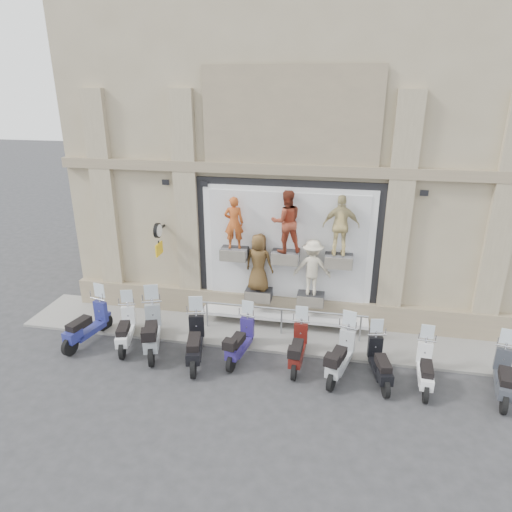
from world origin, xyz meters
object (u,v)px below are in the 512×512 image
object	(u,v)px
guard_rail	(281,322)
scooter_c	(151,323)
clock_sign_bracket	(158,235)
scooter_d	(195,335)
scooter_e	(240,334)
scooter_f	(298,341)
scooter_i	(426,361)
scooter_j	(506,369)
scooter_a	(86,318)
scooter_g	(341,349)
scooter_b	(125,323)
scooter_h	(381,356)

from	to	relation	value
guard_rail	scooter_c	world-z (taller)	scooter_c
clock_sign_bracket	scooter_d	bearing A→B (deg)	-51.13
scooter_e	scooter_f	xyz separation A→B (m)	(1.59, -0.03, -0.00)
scooter_d	scooter_i	distance (m)	5.96
scooter_f	guard_rail	bearing A→B (deg)	116.21
scooter_f	scooter_j	world-z (taller)	scooter_j
guard_rail	scooter_j	size ratio (longest dim) A/B	2.73
scooter_a	scooter_d	xyz separation A→B (m)	(3.38, -0.32, 0.01)
scooter_a	scooter_g	distance (m)	7.26
scooter_e	scooter_i	size ratio (longest dim) A/B	1.04
scooter_d	scooter_e	size ratio (longest dim) A/B	1.11
scooter_b	scooter_h	bearing A→B (deg)	-18.39
scooter_c	scooter_i	world-z (taller)	scooter_c
clock_sign_bracket	scooter_d	xyz separation A→B (m)	(1.79, -2.22, -1.98)
scooter_g	scooter_j	xyz separation A→B (m)	(3.88, -0.10, -0.03)
scooter_d	scooter_j	size ratio (longest dim) A/B	1.09
scooter_c	scooter_h	bearing A→B (deg)	-21.68
scooter_a	scooter_b	size ratio (longest dim) A/B	1.08
clock_sign_bracket	scooter_i	world-z (taller)	clock_sign_bracket
clock_sign_bracket	scooter_i	size ratio (longest dim) A/B	0.58
scooter_e	guard_rail	bearing A→B (deg)	64.23
scooter_a	scooter_d	world-z (taller)	scooter_d
scooter_g	scooter_i	world-z (taller)	scooter_g
scooter_j	scooter_g	bearing A→B (deg)	-169.82
scooter_c	scooter_d	bearing A→B (deg)	-31.87
scooter_j	scooter_c	bearing A→B (deg)	-170.21
guard_rail	scooter_h	bearing A→B (deg)	-31.68
scooter_b	scooter_h	xyz separation A→B (m)	(7.07, -0.31, -0.02)
scooter_h	guard_rail	bearing A→B (deg)	137.21
scooter_d	scooter_j	world-z (taller)	scooter_d
clock_sign_bracket	scooter_b	distance (m)	2.80
guard_rail	scooter_e	world-z (taller)	scooter_e
scooter_b	clock_sign_bracket	bearing A→B (deg)	61.45
clock_sign_bracket	scooter_e	size ratio (longest dim) A/B	0.56
guard_rail	scooter_h	size ratio (longest dim) A/B	2.83
scooter_g	scooter_j	world-z (taller)	scooter_g
scooter_d	scooter_i	size ratio (longest dim) A/B	1.15
clock_sign_bracket	scooter_f	size ratio (longest dim) A/B	0.57
scooter_d	scooter_f	size ratio (longest dim) A/B	1.12
scooter_a	scooter_f	bearing A→B (deg)	12.75
scooter_b	scooter_c	distance (m)	0.86
scooter_d	scooter_e	bearing A→B (deg)	4.78
clock_sign_bracket	scooter_h	distance (m)	7.30
guard_rail	scooter_e	bearing A→B (deg)	-124.42
scooter_d	scooter_h	distance (m)	4.86
scooter_a	scooter_b	bearing A→B (deg)	15.01
scooter_a	scooter_d	bearing A→B (deg)	7.06
guard_rail	scooter_b	xyz separation A→B (m)	(-4.32, -1.38, 0.28)
guard_rail	scooter_j	xyz separation A→B (m)	(5.65, -1.75, 0.29)
scooter_h	scooter_j	size ratio (longest dim) A/B	0.96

